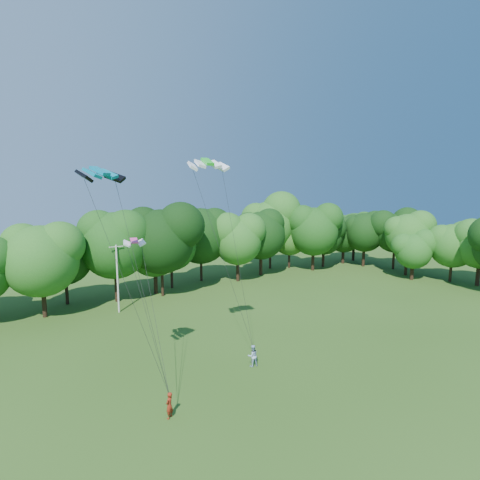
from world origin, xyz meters
TOP-DOWN VIEW (x-y plane):
  - ground at (0.00, 0.00)m, footprint 160.00×160.00m
  - utility_pole at (-3.70, 30.99)m, footprint 1.63×0.20m
  - kite_flyer_left at (-7.96, 8.48)m, footprint 0.76×0.70m
  - kite_flyer_right at (0.74, 10.86)m, footprint 1.03×0.89m
  - kite_teal at (-10.83, 11.06)m, footprint 3.08×2.30m
  - kite_green at (-2.01, 13.17)m, footprint 3.26×1.83m
  - kite_pink at (-7.43, 15.03)m, footprint 1.69×1.02m
  - tree_back_center at (3.41, 34.21)m, footprint 9.63×9.63m
  - tree_back_east at (29.92, 37.04)m, footprint 6.91×6.91m
  - tree_flank_east at (39.63, 18.82)m, footprint 6.22×6.22m

SIDE VIEW (x-z plane):
  - ground at x=0.00m, z-range 0.00..0.00m
  - kite_flyer_left at x=-7.96m, z-range 0.00..1.75m
  - kite_flyer_right at x=0.74m, z-range 0.00..1.84m
  - utility_pole at x=-3.70m, z-range 0.12..8.24m
  - tree_flank_east at x=39.63m, z-range 1.12..10.16m
  - tree_back_east at x=29.92m, z-range 1.25..11.30m
  - tree_back_center at x=3.41m, z-range 1.74..15.74m
  - kite_pink at x=-7.43m, z-range 10.59..10.96m
  - kite_teal at x=-10.83m, z-range 15.42..16.03m
  - kite_green at x=-2.01m, z-range 16.39..17.08m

